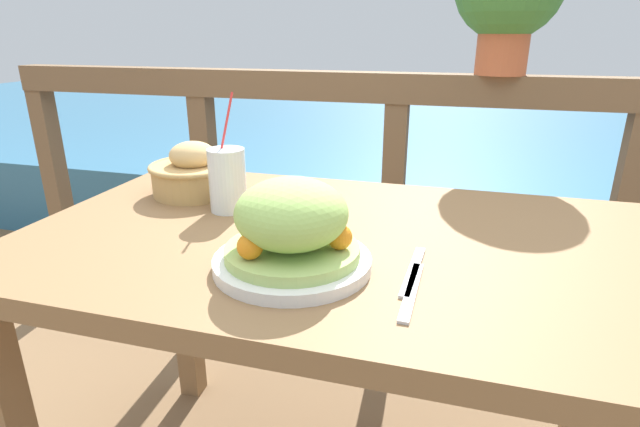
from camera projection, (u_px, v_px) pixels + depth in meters
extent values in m
cube|color=olive|center=(342.00, 245.00, 0.94)|extent=(1.21, 0.72, 0.04)
cube|color=olive|center=(185.00, 296.00, 1.48)|extent=(0.06, 0.06, 0.68)
cube|color=olive|center=(590.00, 358.00, 1.20)|extent=(0.06, 0.06, 0.68)
cube|color=brown|center=(399.00, 88.00, 1.53)|extent=(2.80, 0.08, 0.09)
cube|color=brown|center=(59.00, 198.00, 2.05)|extent=(0.07, 0.07, 0.87)
cube|color=brown|center=(210.00, 214.00, 1.87)|extent=(0.07, 0.07, 0.87)
cube|color=brown|center=(391.00, 233.00, 1.69)|extent=(0.07, 0.07, 0.87)
cube|color=brown|center=(614.00, 256.00, 1.52)|extent=(0.07, 0.07, 0.87)
cube|color=teal|center=(434.00, 147.00, 4.03)|extent=(12.00, 4.00, 0.40)
cylinder|color=silver|center=(292.00, 262.00, 0.80)|extent=(0.26, 0.26, 0.02)
cylinder|color=#A8C66B|center=(292.00, 251.00, 0.80)|extent=(0.22, 0.22, 0.02)
ellipsoid|color=#9EC660|center=(291.00, 213.00, 0.77)|extent=(0.18, 0.18, 0.11)
sphere|color=orange|center=(340.00, 237.00, 0.78)|extent=(0.04, 0.04, 0.04)
sphere|color=orange|center=(287.00, 218.00, 0.86)|extent=(0.04, 0.04, 0.04)
sphere|color=orange|center=(250.00, 246.00, 0.74)|extent=(0.04, 0.04, 0.04)
cylinder|color=silver|center=(227.00, 180.00, 1.04)|extent=(0.08, 0.08, 0.13)
cylinder|color=red|center=(222.00, 145.00, 1.03)|extent=(0.04, 0.06, 0.21)
cylinder|color=tan|center=(195.00, 179.00, 1.17)|extent=(0.19, 0.19, 0.07)
torus|color=tan|center=(194.00, 166.00, 1.16)|extent=(0.21, 0.21, 0.01)
ellipsoid|color=tan|center=(193.00, 155.00, 1.15)|extent=(0.11, 0.11, 0.06)
cylinder|color=#B75B38|center=(502.00, 54.00, 1.42)|extent=(0.14, 0.14, 0.12)
cube|color=silver|center=(413.00, 271.00, 0.79)|extent=(0.02, 0.18, 0.00)
cube|color=silver|center=(412.00, 291.00, 0.73)|extent=(0.02, 0.18, 0.00)
sphere|color=orange|center=(299.00, 205.00, 0.97)|extent=(0.08, 0.08, 0.08)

